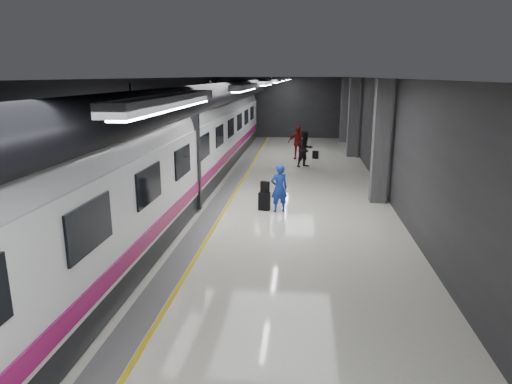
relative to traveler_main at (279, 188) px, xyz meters
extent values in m
plane|color=silver|center=(-0.96, -0.30, -0.84)|extent=(40.00, 40.00, 0.00)
cube|color=black|center=(-0.96, -0.30, 3.66)|extent=(10.00, 40.00, 0.02)
cube|color=#28282B|center=(-0.96, 19.70, 1.41)|extent=(10.00, 0.02, 4.50)
cube|color=#28282B|center=(-5.96, -0.30, 1.41)|extent=(0.02, 40.00, 4.50)
cube|color=#28282B|center=(4.04, -0.30, 1.41)|extent=(0.02, 40.00, 4.50)
cube|color=slate|center=(-2.31, -0.30, -0.83)|extent=(0.65, 39.80, 0.01)
cube|color=gold|center=(-1.91, -0.30, -0.83)|extent=(0.10, 39.80, 0.01)
cylinder|color=black|center=(-2.26, -0.30, 3.11)|extent=(0.80, 38.00, 0.80)
cube|color=silver|center=(-0.36, -11.30, 3.56)|extent=(0.22, 2.60, 0.10)
cube|color=silver|center=(-0.36, -6.30, 3.56)|extent=(0.22, 2.60, 0.10)
cube|color=silver|center=(-0.36, -1.30, 3.56)|extent=(0.22, 2.60, 0.10)
cube|color=silver|center=(-0.36, 3.70, 3.56)|extent=(0.22, 2.60, 0.10)
cube|color=silver|center=(-0.36, 8.70, 3.56)|extent=(0.22, 2.60, 0.10)
cube|color=silver|center=(-0.36, 13.70, 3.56)|extent=(0.22, 2.60, 0.10)
cube|color=silver|center=(-0.36, 17.70, 3.56)|extent=(0.22, 2.60, 0.10)
cube|color=#515154|center=(3.59, 1.70, 1.41)|extent=(0.55, 0.55, 4.50)
cube|color=#515154|center=(3.59, 11.70, 1.41)|extent=(0.55, 0.55, 4.50)
cube|color=#515154|center=(3.59, 17.70, 1.41)|extent=(0.55, 0.55, 4.50)
cube|color=black|center=(-4.21, -0.30, -0.49)|extent=(2.80, 38.00, 0.60)
cube|color=white|center=(-4.21, -0.30, 0.91)|extent=(2.90, 38.00, 2.20)
cylinder|color=white|center=(-4.21, -0.30, 1.86)|extent=(2.80, 38.00, 2.80)
cube|color=#950D55|center=(-2.74, -0.30, 0.11)|extent=(0.04, 38.00, 0.35)
cube|color=black|center=(-4.21, -0.30, 1.16)|extent=(3.05, 0.25, 3.80)
cube|color=black|center=(-2.74, -8.30, 1.31)|extent=(0.05, 1.60, 0.85)
cube|color=black|center=(-2.74, -5.30, 1.31)|extent=(0.05, 1.60, 0.85)
cube|color=black|center=(-2.74, -2.30, 1.31)|extent=(0.05, 1.60, 0.85)
cube|color=black|center=(-2.74, 0.70, 1.31)|extent=(0.05, 1.60, 0.85)
cube|color=black|center=(-2.74, 3.70, 1.31)|extent=(0.05, 1.60, 0.85)
cube|color=black|center=(-2.74, 6.70, 1.31)|extent=(0.05, 1.60, 0.85)
cube|color=black|center=(-2.74, 9.70, 1.31)|extent=(0.05, 1.60, 0.85)
cube|color=black|center=(-2.74, 12.70, 1.31)|extent=(0.05, 1.60, 0.85)
cube|color=black|center=(-2.74, 15.70, 1.31)|extent=(0.05, 1.60, 0.85)
imported|color=#1739B3|center=(0.00, 0.00, 0.00)|extent=(0.72, 0.60, 1.68)
cube|color=black|center=(-0.52, 0.13, -0.52)|extent=(0.43, 0.31, 0.64)
cube|color=black|center=(-0.51, 0.15, 0.00)|extent=(0.33, 0.26, 0.40)
imported|color=black|center=(0.89, 8.16, 0.09)|extent=(1.15, 1.13, 1.86)
imported|color=maroon|center=(0.45, 10.44, 0.10)|extent=(1.15, 0.60, 1.87)
cube|color=black|center=(1.48, 10.67, -0.61)|extent=(0.36, 0.31, 0.45)
camera|label=1|loc=(0.81, -15.24, 3.77)|focal=32.00mm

